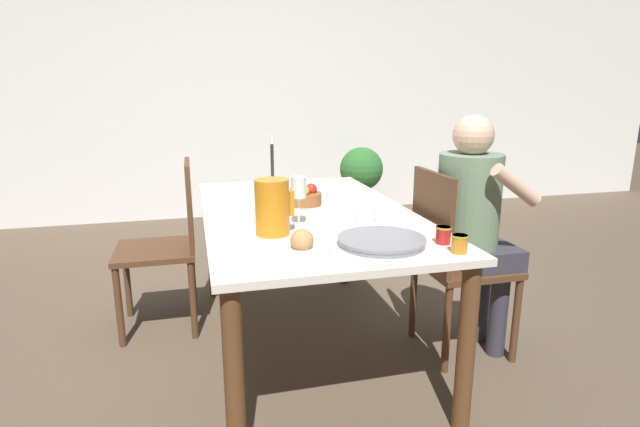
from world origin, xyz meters
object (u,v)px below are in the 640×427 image
(fruit_bowl, at_px, (303,196))
(candlestick_tall, at_px, (272,167))
(serving_tray, at_px, (381,241))
(red_pitcher, at_px, (272,207))
(teacup_across, at_px, (272,213))
(chair_opposite, at_px, (169,241))
(bread_plate, at_px, (302,244))
(jam_jar_amber, at_px, (460,243))
(person_seated, at_px, (474,216))
(wine_glass_water, at_px, (298,190))
(chair_person_side, at_px, (453,258))
(teacup_near_person, at_px, (365,218))
(potted_plant, at_px, (361,174))
(jam_jar_red, at_px, (443,234))

(fruit_bowl, xyz_separation_m, candlestick_tall, (-0.07, 0.55, 0.07))
(serving_tray, bearing_deg, red_pitcher, 146.96)
(teacup_across, bearing_deg, serving_tray, -54.29)
(teacup_across, bearing_deg, fruit_bowl, 51.12)
(chair_opposite, relative_size, bread_plate, 4.51)
(jam_jar_amber, height_order, candlestick_tall, candlestick_tall)
(person_seated, xyz_separation_m, wine_glass_water, (-0.87, -0.01, 0.18))
(chair_person_side, relative_size, chair_opposite, 1.00)
(teacup_across, bearing_deg, jam_jar_amber, -47.49)
(red_pitcher, distance_m, teacup_near_person, 0.44)
(red_pitcher, height_order, potted_plant, red_pitcher)
(person_seated, distance_m, jam_jar_red, 0.55)
(person_seated, xyz_separation_m, red_pitcher, (-1.00, -0.11, 0.13))
(potted_plant, bearing_deg, chair_person_side, -99.31)
(person_seated, distance_m, teacup_near_person, 0.58)
(chair_person_side, relative_size, red_pitcher, 4.06)
(serving_tray, distance_m, fruit_bowl, 0.75)
(jam_jar_red, relative_size, candlestick_tall, 0.22)
(teacup_near_person, height_order, candlestick_tall, candlestick_tall)
(wine_glass_water, xyz_separation_m, candlestick_tall, (0.04, 0.94, -0.04))
(red_pitcher, xyz_separation_m, potted_plant, (1.34, 2.76, -0.38))
(bread_plate, xyz_separation_m, potted_plant, (1.27, 3.00, -0.29))
(teacup_near_person, relative_size, potted_plant, 0.20)
(teacup_near_person, relative_size, jam_jar_amber, 2.19)
(jam_jar_amber, bearing_deg, fruit_bowl, 113.24)
(fruit_bowl, bearing_deg, red_pitcher, -115.94)
(chair_person_side, bearing_deg, jam_jar_red, -34.65)
(chair_opposite, relative_size, red_pitcher, 4.06)
(wine_glass_water, bearing_deg, person_seated, 0.48)
(fruit_bowl, distance_m, potted_plant, 2.54)
(chair_person_side, xyz_separation_m, bread_plate, (-0.84, -0.37, 0.25))
(wine_glass_water, relative_size, fruit_bowl, 1.15)
(jam_jar_amber, bearing_deg, red_pitcher, 146.84)
(serving_tray, relative_size, candlestick_tall, 1.11)
(chair_opposite, distance_m, jam_jar_amber, 1.62)
(red_pitcher, xyz_separation_m, teacup_across, (0.03, 0.24, -0.09))
(jam_jar_amber, height_order, jam_jar_red, same)
(jam_jar_red, xyz_separation_m, fruit_bowl, (-0.38, 0.78, 0.01))
(wine_glass_water, xyz_separation_m, jam_jar_amber, (0.49, -0.51, -0.12))
(teacup_near_person, bearing_deg, chair_person_side, 7.98)
(chair_opposite, height_order, wine_glass_water, wine_glass_water)
(teacup_across, xyz_separation_m, potted_plant, (1.31, 2.52, -0.29))
(chair_opposite, bearing_deg, potted_plant, -42.16)
(teacup_near_person, distance_m, jam_jar_amber, 0.51)
(red_pitcher, relative_size, jam_jar_amber, 3.36)
(person_seated, height_order, fruit_bowl, person_seated)
(candlestick_tall, bearing_deg, jam_jar_amber, -72.50)
(serving_tray, bearing_deg, jam_jar_amber, -33.37)
(chair_person_side, bearing_deg, chair_opposite, -115.04)
(jam_jar_red, bearing_deg, potted_plant, 76.69)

